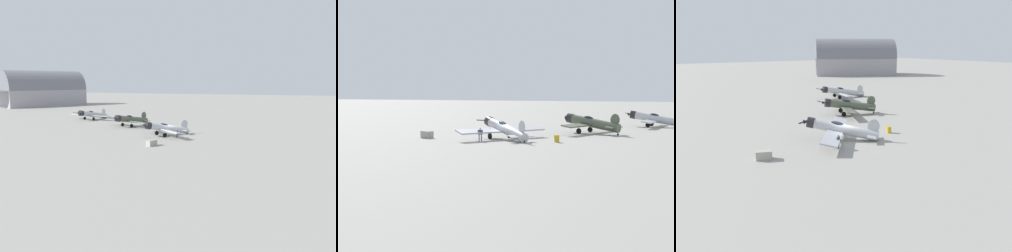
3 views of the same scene
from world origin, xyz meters
The scene contains 8 objects.
ground_plane centered at (0.00, 0.00, 0.00)m, with size 400.00×400.00×0.00m, color gray.
airplane_foreground centered at (-0.40, 0.33, 1.41)m, with size 9.86×11.21×2.96m.
airplane_mid_apron centered at (9.19, 12.39, 1.59)m, with size 9.14×11.27×3.18m.
airplane_far_line centered at (18.41, 28.22, 1.36)m, with size 11.07×12.40×2.90m.
ground_crew_mechanic centered at (-2.57, -2.67, 1.02)m, with size 0.56×0.45×1.68m.
equipment_crate centered at (-10.93, -1.26, 0.47)m, with size 1.88×1.49×0.94m.
fuel_drum centered at (6.94, -0.67, 0.44)m, with size 0.68×0.68×0.88m.
distant_hangar centered at (55.57, 75.09, 5.53)m, with size 34.73×28.08×15.46m.
Camera 1 is at (-61.35, -22.72, 10.29)m, focal length 37.55 mm.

